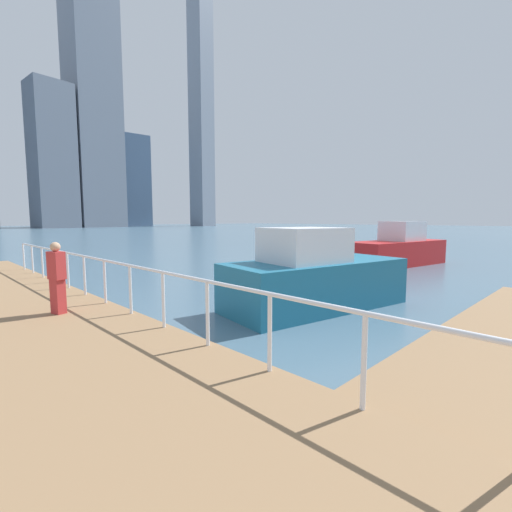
% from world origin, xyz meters
% --- Properties ---
extents(ground_plane, '(300.00, 300.00, 0.00)m').
position_xyz_m(ground_plane, '(0.00, 20.00, 0.00)').
color(ground_plane, slate).
extents(floating_dock, '(11.12, 2.00, 0.18)m').
position_xyz_m(floating_dock, '(2.06, 10.52, 0.09)').
color(floating_dock, '#93704C').
rests_on(floating_dock, ground_plane).
extents(boardwalk_railing, '(0.06, 30.04, 1.08)m').
position_xyz_m(boardwalk_railing, '(-3.15, 10.83, 1.22)').
color(boardwalk_railing, white).
rests_on(boardwalk_railing, boardwalk).
extents(dock_piling_4, '(0.30, 0.30, 1.67)m').
position_xyz_m(dock_piling_4, '(2.13, 14.88, 0.84)').
color(dock_piling_4, brown).
rests_on(dock_piling_4, ground_plane).
extents(moored_boat_0, '(5.51, 3.03, 2.21)m').
position_xyz_m(moored_boat_0, '(1.38, 14.75, 0.85)').
color(moored_boat_0, '#1E6B8C').
rests_on(moored_boat_0, ground_plane).
extents(moored_boat_5, '(6.48, 2.99, 2.33)m').
position_xyz_m(moored_boat_5, '(12.06, 17.05, 0.85)').
color(moored_boat_5, red).
rests_on(moored_boat_5, ground_plane).
extents(pedestrian_0, '(0.30, 0.40, 1.55)m').
position_xyz_m(pedestrian_0, '(-4.25, 17.41, 1.19)').
color(pedestrian_0, '#BF3333').
rests_on(pedestrian_0, boardwalk).
extents(skyline_tower_3, '(11.25, 10.08, 40.17)m').
position_xyz_m(skyline_tower_3, '(24.65, 122.14, 20.09)').
color(skyline_tower_3, slate).
rests_on(skyline_tower_3, ground_plane).
extents(skyline_tower_4, '(13.69, 13.82, 83.94)m').
position_xyz_m(skyline_tower_4, '(37.67, 125.32, 41.97)').
color(skyline_tower_4, slate).
rests_on(skyline_tower_4, ground_plane).
extents(skyline_tower_5, '(13.33, 9.29, 32.73)m').
position_xyz_m(skyline_tower_5, '(53.59, 134.87, 16.37)').
color(skyline_tower_5, slate).
rests_on(skyline_tower_5, ground_plane).
extents(skyline_tower_6, '(6.86, 7.52, 87.76)m').
position_xyz_m(skyline_tower_6, '(72.43, 116.58, 43.88)').
color(skyline_tower_6, gray).
rests_on(skyline_tower_6, ground_plane).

